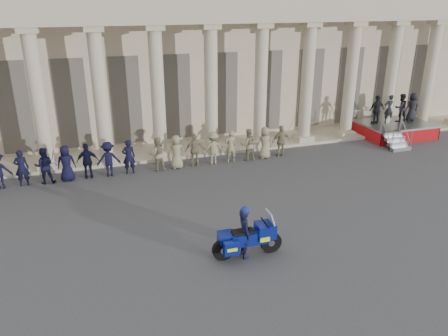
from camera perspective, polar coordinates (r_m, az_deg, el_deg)
The scene contains 6 objects.
ground at distance 15.02m, azimuth 2.39°, elevation -8.15°, with size 90.00×90.00×0.00m, color #3D3D40.
building at distance 27.52m, azimuth -8.58°, elevation 15.13°, with size 40.00×12.50×9.00m.
officer_rank at distance 19.82m, azimuth -16.05°, elevation 1.01°, with size 18.10×0.60×1.58m.
reviewing_stand at distance 26.58m, azimuth 21.57°, elevation 6.35°, with size 3.88×3.81×2.38m.
motorcycle at distance 13.39m, azimuth 3.17°, elevation -9.10°, with size 2.22×0.91×1.42m.
rider at distance 13.23m, azimuth 2.69°, elevation -8.33°, with size 0.40×0.59×1.69m.
Camera 1 is at (-4.65, -12.23, 7.39)m, focal length 35.00 mm.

